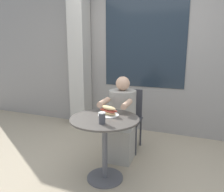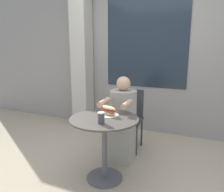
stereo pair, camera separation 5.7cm
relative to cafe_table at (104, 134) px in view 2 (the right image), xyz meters
The scene contains 8 objects.
ground_plane 0.53m from the cafe_table, ahead, with size 8.00×8.00×0.00m, color tan.
storefront_wall 1.91m from the cafe_table, 90.00° to the left, with size 8.00×0.09×2.80m.
lattice_pillar 2.00m from the cafe_table, 128.02° to the left, with size 0.31×0.31×2.40m.
cafe_table is the anchor object (origin of this frame).
diner_chair 0.92m from the cafe_table, 90.84° to the left, with size 0.40×0.40×0.87m.
seated_diner 0.57m from the cafe_table, 90.59° to the left, with size 0.38×0.66×1.11m.
sandwich_on_plate 0.26m from the cafe_table, 87.86° to the left, with size 0.24×0.24×0.11m.
drink_cup 0.31m from the cafe_table, 73.77° to the right, with size 0.07×0.07×0.12m.
Camera 2 is at (0.98, -2.03, 1.46)m, focal length 35.00 mm.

